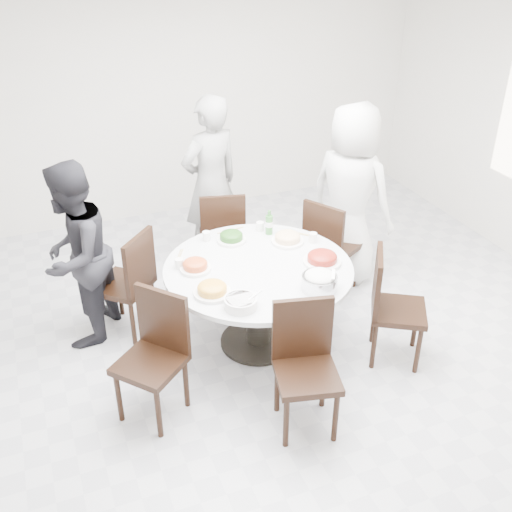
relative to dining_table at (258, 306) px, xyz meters
name	(u,v)px	position (x,y,z in m)	size (l,w,h in m)	color
floor	(275,353)	(0.07, -0.18, -0.38)	(6.00, 6.00, 0.01)	silver
wall_back	(170,95)	(0.07, 2.82, 1.02)	(6.00, 0.01, 2.80)	silver
dining_table	(258,306)	(0.00, 0.00, 0.00)	(1.50, 1.50, 0.75)	silver
chair_ne	(332,245)	(0.97, 0.54, 0.10)	(0.42, 0.42, 0.95)	black
chair_n	(222,233)	(0.08, 1.15, 0.10)	(0.42, 0.42, 0.95)	black
chair_nw	(123,282)	(-0.98, 0.61, 0.10)	(0.42, 0.42, 0.95)	black
chair_sw	(150,361)	(-1.01, -0.48, 0.10)	(0.42, 0.42, 0.95)	black
chair_s	(307,373)	(-0.05, -0.99, 0.10)	(0.42, 0.42, 0.95)	black
chair_se	(399,308)	(0.96, -0.58, 0.10)	(0.42, 0.42, 0.95)	black
diner_right	(350,195)	(1.22, 0.71, 0.50)	(0.85, 0.55, 1.74)	silver
diner_middle	(211,184)	(0.08, 1.42, 0.50)	(0.64, 0.42, 1.76)	black
diner_left	(75,256)	(-1.32, 0.65, 0.41)	(0.76, 0.59, 1.57)	black
dish_greens	(231,238)	(-0.06, 0.47, 0.41)	(0.25, 0.25, 0.06)	white
dish_pale	(288,239)	(0.38, 0.28, 0.41)	(0.27, 0.27, 0.07)	white
dish_orange	(195,266)	(-0.48, 0.13, 0.41)	(0.25, 0.25, 0.07)	white
dish_redbrown	(322,259)	(0.49, -0.14, 0.41)	(0.30, 0.30, 0.08)	white
dish_tofu	(212,290)	(-0.46, -0.24, 0.41)	(0.28, 0.28, 0.07)	white
rice_bowl	(319,283)	(0.30, -0.47, 0.43)	(0.26, 0.26, 0.11)	silver
soup_bowl	(241,303)	(-0.32, -0.47, 0.41)	(0.24, 0.24, 0.07)	white
beverage_bottle	(269,222)	(0.30, 0.48, 0.48)	(0.06, 0.06, 0.22)	#31752F
tea_cups	(237,229)	(0.04, 0.59, 0.42)	(0.07, 0.07, 0.08)	white
chopsticks	(227,231)	(-0.03, 0.65, 0.38)	(0.24, 0.04, 0.01)	tan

